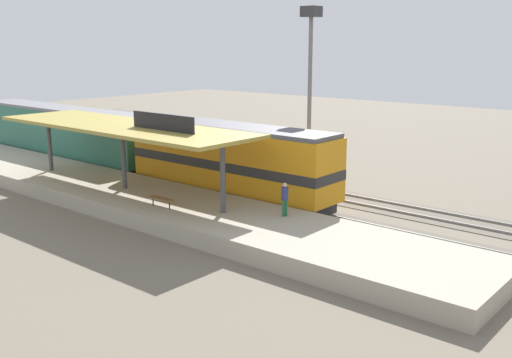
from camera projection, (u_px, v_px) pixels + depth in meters
ground_plane at (204, 183)px, 40.17m from camera, size 120.00×120.00×0.00m
track_near at (183, 188)px, 38.68m from camera, size 3.20×110.00×0.16m
track_far at (230, 176)px, 42.10m from camera, size 3.20×110.00×0.16m
platform at (125, 195)px, 35.16m from camera, size 6.00×44.00×0.90m
station_canopy at (123, 128)px, 34.18m from camera, size 5.20×18.00×4.70m
platform_bench at (161, 199)px, 30.86m from camera, size 0.44×1.70×0.50m
locomotive at (230, 161)px, 35.46m from camera, size 2.93×14.43×4.44m
passenger_carriage_single at (63, 134)px, 46.79m from camera, size 2.90×20.00×4.24m
freight_car at (148, 137)px, 47.22m from camera, size 2.80×12.00×3.54m
light_mast at (310, 57)px, 39.76m from camera, size 1.10×1.10×11.70m
person_waiting at (285, 198)px, 29.17m from camera, size 0.34×0.34×1.71m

